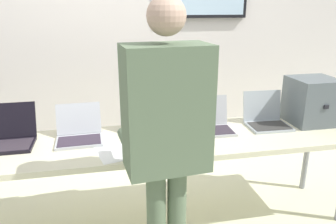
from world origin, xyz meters
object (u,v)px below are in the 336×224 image
object	(u,v)px
laptop_station_1	(10,136)
laptop_station_5	(266,118)
laptop_station_2	(79,132)
person	(166,130)
equipment_box	(312,101)
laptop_station_4	(209,123)
laptop_station_3	(148,127)
workbench	(143,146)

from	to	relation	value
laptop_station_1	laptop_station_5	size ratio (longest dim) A/B	1.06
laptop_station_2	person	distance (m)	0.93
equipment_box	laptop_station_2	xyz separation A→B (m)	(-1.89, 0.01, -0.13)
laptop_station_4	person	distance (m)	0.91
equipment_box	laptop_station_1	size ratio (longest dim) A/B	1.06
equipment_box	laptop_station_5	xyz separation A→B (m)	(-0.40, 0.00, -0.13)
laptop_station_5	person	world-z (taller)	person
laptop_station_1	laptop_station_4	size ratio (longest dim) A/B	1.01
laptop_station_1	laptop_station_3	bearing A→B (deg)	-0.84
equipment_box	laptop_station_1	xyz separation A→B (m)	(-2.37, 0.02, -0.13)
laptop_station_3	laptop_station_5	xyz separation A→B (m)	(0.98, -0.01, 0.00)
laptop_station_5	person	size ratio (longest dim) A/B	0.20
equipment_box	laptop_station_5	bearing A→B (deg)	179.42
laptop_station_4	person	xyz separation A→B (m)	(-0.49, -0.72, 0.26)
workbench	laptop_station_1	size ratio (longest dim) A/B	9.31
laptop_station_4	person	bearing A→B (deg)	-124.25
laptop_station_4	laptop_station_2	bearing A→B (deg)	179.27
workbench	laptop_station_1	xyz separation A→B (m)	(-0.93, 0.13, 0.11)
equipment_box	laptop_station_1	distance (m)	2.37
equipment_box	person	size ratio (longest dim) A/B	0.22
laptop_station_3	laptop_station_5	bearing A→B (deg)	-0.30
equipment_box	person	world-z (taller)	person
laptop_station_3	laptop_station_4	xyz separation A→B (m)	(0.49, -0.01, 0.00)
workbench	equipment_box	distance (m)	1.46
workbench	equipment_box	size ratio (longest dim) A/B	8.76
laptop_station_2	person	world-z (taller)	person
laptop_station_1	laptop_station_4	distance (m)	1.48
laptop_station_3	workbench	bearing A→B (deg)	-113.22
workbench	person	distance (m)	0.72
laptop_station_1	laptop_station_2	world-z (taller)	laptop_station_1
laptop_station_2	laptop_station_5	world-z (taller)	laptop_station_5
laptop_station_4	laptop_station_5	xyz separation A→B (m)	(0.49, 0.01, 0.00)
laptop_station_4	laptop_station_3	bearing A→B (deg)	178.77
workbench	laptop_station_4	distance (m)	0.56
laptop_station_2	laptop_station_4	distance (m)	1.00
laptop_station_1	laptop_station_2	distance (m)	0.47
workbench	laptop_station_1	distance (m)	0.95
workbench	laptop_station_5	world-z (taller)	laptop_station_5
laptop_station_1	person	distance (m)	1.26
laptop_station_3	laptop_station_5	world-z (taller)	laptop_station_5
laptop_station_3	laptop_station_5	size ratio (longest dim) A/B	1.15
laptop_station_1	laptop_station_5	bearing A→B (deg)	-0.57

